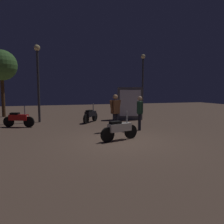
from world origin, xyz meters
TOP-DOWN VIEW (x-y plane):
  - ground_plane at (0.00, 0.00)m, footprint 40.00×40.00m
  - motorcycle_white_foreground at (-0.02, 0.17)m, footprint 1.62×0.57m
  - motorcycle_black_parked_left at (-0.19, 4.95)m, footprint 1.12×1.35m
  - motorcycle_red_parked_right at (-4.09, 4.47)m, footprint 1.58×0.71m
  - person_rider_beside at (1.59, 1.85)m, footprint 0.34×0.66m
  - person_bystander_far at (0.38, 1.91)m, footprint 0.65×0.36m
  - streetlamp_near at (5.02, 8.88)m, footprint 0.36×0.36m
  - streetlamp_far at (-3.11, 5.98)m, footprint 0.36×0.36m
  - tree_left_bg at (-5.64, 9.40)m, footprint 2.14×2.14m
  - kiosk_billboard at (2.52, 5.47)m, footprint 1.68×0.94m

SIDE VIEW (x-z plane):
  - ground_plane at x=0.00m, z-range 0.00..0.00m
  - motorcycle_white_foreground at x=-0.02m, z-range -0.12..0.99m
  - motorcycle_black_parked_left at x=-0.19m, z-range -0.12..0.99m
  - motorcycle_red_parked_right at x=-4.09m, z-range -0.12..0.99m
  - person_rider_beside at x=1.59m, z-range 0.16..1.80m
  - person_bystander_far at x=0.38m, z-range 0.17..1.90m
  - kiosk_billboard at x=2.52m, z-range 0.00..2.10m
  - streetlamp_far at x=-3.11m, z-range 0.65..5.21m
  - streetlamp_near at x=5.02m, z-range 0.67..5.49m
  - tree_left_bg at x=-5.64m, z-range 1.26..5.99m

